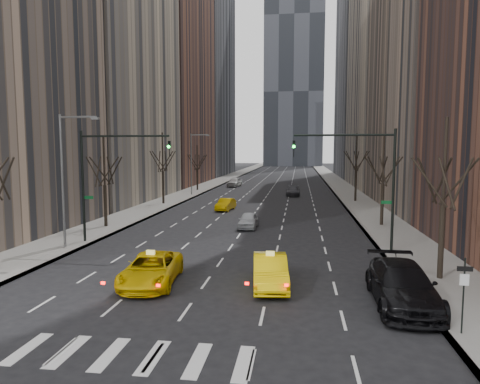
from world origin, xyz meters
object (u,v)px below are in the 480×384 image
at_px(taxi_suv, 151,269).
at_px(taxi_sedan, 270,271).
at_px(silver_sedan_ahead, 248,220).
at_px(parked_suv_black, 402,285).

bearing_deg(taxi_suv, taxi_sedan, -1.74).
distance_m(taxi_suv, taxi_sedan, 6.02).
height_order(taxi_suv, silver_sedan_ahead, taxi_suv).
relative_size(taxi_suv, taxi_sedan, 1.15).
height_order(taxi_sedan, silver_sedan_ahead, taxi_sedan).
relative_size(silver_sedan_ahead, parked_suv_black, 0.62).
bearing_deg(taxi_sedan, parked_suv_black, -23.33).
height_order(silver_sedan_ahead, parked_suv_black, parked_suv_black).
distance_m(taxi_sedan, parked_suv_black, 6.17).
relative_size(taxi_suv, silver_sedan_ahead, 1.40).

